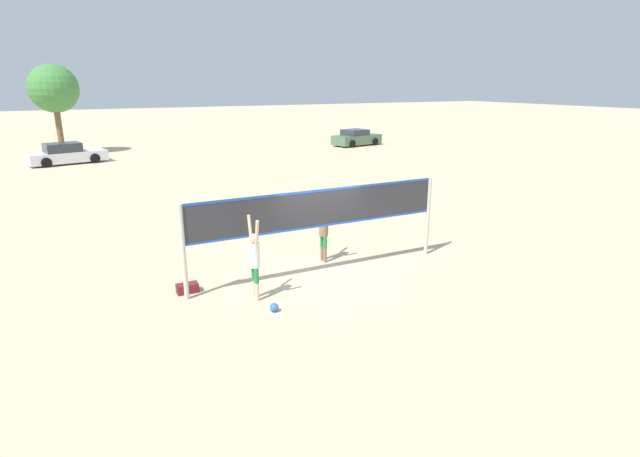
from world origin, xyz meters
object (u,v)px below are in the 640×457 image
object	(u,v)px
tree_left_cluster	(54,89)
player_blocker	(324,228)
volleyball_net	(320,215)
parked_car_mid	(66,155)
gear_bag	(187,288)
volleyball	(274,307)
player_spiker	(254,257)
parked_car_near	(356,138)

from	to	relation	value
tree_left_cluster	player_blocker	bearing A→B (deg)	-77.18
volleyball_net	parked_car_mid	world-z (taller)	volleyball_net
player_blocker	gear_bag	size ratio (longest dim) A/B	3.68
player_blocker	tree_left_cluster	xyz separation A→B (m)	(-6.83, 30.03, 3.72)
volleyball_net	parked_car_mid	distance (m)	26.25
volleyball_net	volleyball	bearing A→B (deg)	-141.21
tree_left_cluster	volleyball_net	bearing A→B (deg)	-78.56
volleyball	parked_car_mid	distance (m)	27.49
volleyball	gear_bag	xyz separation A→B (m)	(-1.59, 2.09, 0.01)
player_spiker	parked_car_mid	world-z (taller)	player_spiker
player_spiker	volleyball	world-z (taller)	player_spiker
gear_bag	parked_car_mid	distance (m)	25.23
gear_bag	player_blocker	bearing A→B (deg)	6.45
player_blocker	volleyball_net	bearing A→B (deg)	-32.90
player_blocker	parked_car_mid	size ratio (longest dim) A/B	0.40
player_spiker	volleyball	size ratio (longest dim) A/B	9.84
parked_car_near	parked_car_mid	size ratio (longest dim) A/B	0.89
volleyball	gear_bag	world-z (taller)	gear_bag
volleyball_net	parked_car_mid	xyz separation A→B (m)	(-6.04, 25.52, -1.12)
player_blocker	gear_bag	xyz separation A→B (m)	(-4.26, -0.48, -0.94)
gear_bag	parked_car_mid	size ratio (longest dim) A/B	0.11
player_blocker	player_spiker	bearing A→B (deg)	-58.94
volleyball	parked_car_mid	xyz separation A→B (m)	(-3.95, 27.20, 0.51)
volleyball	parked_car_near	xyz separation A→B (m)	(18.52, 27.01, 0.52)
player_spiker	gear_bag	distance (m)	2.14
volleyball_net	tree_left_cluster	xyz separation A→B (m)	(-6.26, 30.92, 3.04)
parked_car_near	tree_left_cluster	size ratio (longest dim) A/B	0.68
player_spiker	player_blocker	bearing A→B (deg)	-58.94
volleyball_net	player_blocker	size ratio (longest dim) A/B	3.79
player_blocker	tree_left_cluster	size ratio (longest dim) A/B	0.31
volleyball_net	volleyball	world-z (taller)	volleyball_net
player_blocker	parked_car_near	bearing A→B (deg)	147.04
volleyball	parked_car_near	world-z (taller)	parked_car_near
player_blocker	parked_car_mid	world-z (taller)	player_blocker
tree_left_cluster	parked_car_near	bearing A→B (deg)	-13.84
tree_left_cluster	gear_bag	bearing A→B (deg)	-85.18
parked_car_near	tree_left_cluster	world-z (taller)	tree_left_cluster
volleyball_net	gear_bag	size ratio (longest dim) A/B	13.95
parked_car_mid	tree_left_cluster	world-z (taller)	tree_left_cluster
player_blocker	parked_car_near	xyz separation A→B (m)	(15.85, 24.45, -0.44)
player_blocker	parked_car_mid	bearing A→B (deg)	-164.98
volleyball	parked_car_near	bearing A→B (deg)	55.57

